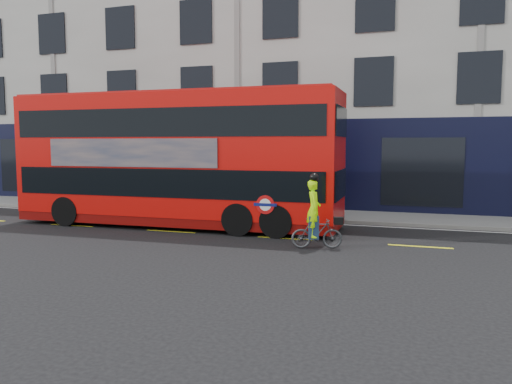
% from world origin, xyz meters
% --- Properties ---
extents(ground, '(120.00, 120.00, 0.00)m').
position_xyz_m(ground, '(0.00, 0.00, 0.00)').
color(ground, black).
rests_on(ground, ground).
extents(pavement, '(60.00, 3.00, 0.12)m').
position_xyz_m(pavement, '(0.00, 6.50, 0.06)').
color(pavement, gray).
rests_on(pavement, ground).
extents(kerb, '(60.00, 0.12, 0.13)m').
position_xyz_m(kerb, '(0.00, 5.00, 0.07)').
color(kerb, slate).
rests_on(kerb, ground).
extents(building_terrace, '(50.00, 10.07, 15.00)m').
position_xyz_m(building_terrace, '(0.00, 12.94, 7.49)').
color(building_terrace, beige).
rests_on(building_terrace, ground).
extents(road_edge_line, '(58.00, 0.10, 0.01)m').
position_xyz_m(road_edge_line, '(0.00, 4.70, 0.00)').
color(road_edge_line, silver).
rests_on(road_edge_line, ground).
extents(lane_dashes, '(58.00, 0.12, 0.01)m').
position_xyz_m(lane_dashes, '(0.00, 1.50, 0.00)').
color(lane_dashes, yellow).
rests_on(lane_dashes, ground).
extents(bus, '(11.76, 2.86, 4.72)m').
position_xyz_m(bus, '(-0.30, 2.63, 2.42)').
color(bus, red).
rests_on(bus, ground).
extents(cyclist, '(1.49, 0.79, 2.14)m').
position_xyz_m(cyclist, '(5.18, 0.32, 0.74)').
color(cyclist, '#424447').
rests_on(cyclist, ground).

